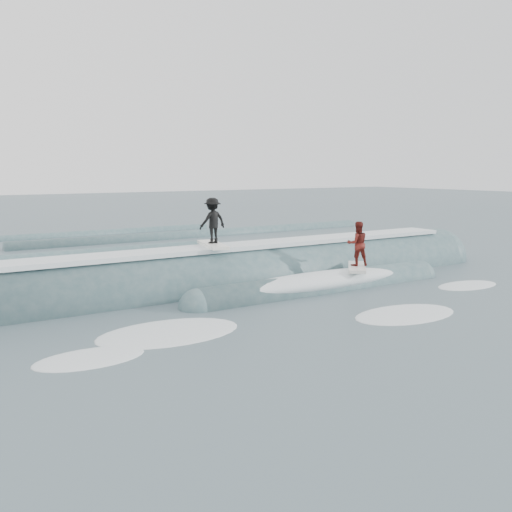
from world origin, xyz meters
TOP-DOWN VIEW (x-y plane):
  - ground at (0.00, 0.00)m, footprint 160.00×160.00m
  - breaking_wave at (0.21, 4.76)m, footprint 22.17×4.09m
  - surfer_black at (-1.02, 5.02)m, footprint 1.01×2.07m
  - surfer_red at (3.24, 2.82)m, footprint 1.74×1.86m
  - whitewater at (-0.02, -0.20)m, footprint 14.91×5.67m
  - far_swells at (-1.04, 17.65)m, footprint 35.76×8.65m

SIDE VIEW (x-z plane):
  - ground at x=0.00m, z-range 0.00..0.00m
  - whitewater at x=-0.02m, z-range -0.05..0.05m
  - far_swells at x=-1.04m, z-range -0.40..0.40m
  - breaking_wave at x=0.21m, z-range -1.27..1.34m
  - surfer_red at x=3.24m, z-range 0.49..2.07m
  - surfer_black at x=-1.02m, z-range 1.33..2.90m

